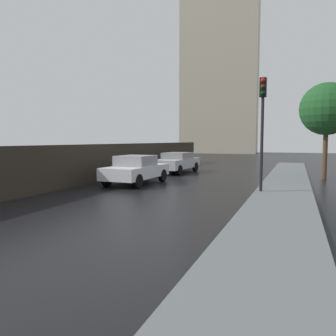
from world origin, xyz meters
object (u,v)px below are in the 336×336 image
object	(u,v)px
car_silver_far_ahead	(177,162)
traffic_light	(262,113)
car_white_near_kerb	(136,169)
street_tree_near	(327,109)

from	to	relation	value
car_silver_far_ahead	traffic_light	world-z (taller)	traffic_light
car_white_near_kerb	street_tree_near	bearing A→B (deg)	-146.46
car_silver_far_ahead	street_tree_near	size ratio (longest dim) A/B	0.85
traffic_light	street_tree_near	world-z (taller)	street_tree_near
traffic_light	street_tree_near	bearing A→B (deg)	67.64
car_white_near_kerb	traffic_light	xyz separation A→B (m)	(6.22, -1.25, 2.52)
car_white_near_kerb	car_silver_far_ahead	distance (m)	6.23
car_white_near_kerb	car_silver_far_ahead	xyz separation A→B (m)	(-0.05, 6.23, -0.01)
car_white_near_kerb	street_tree_near	xyz separation A→B (m)	(9.02, 5.55, 3.17)
car_white_near_kerb	street_tree_near	size ratio (longest dim) A/B	0.80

